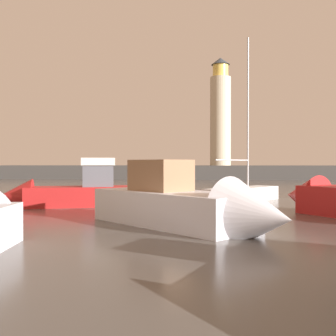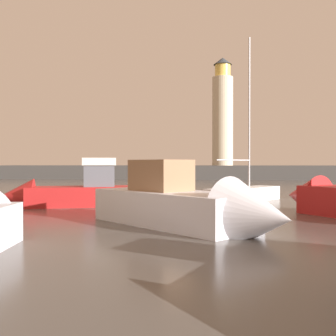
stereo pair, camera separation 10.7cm
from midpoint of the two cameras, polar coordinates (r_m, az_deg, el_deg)
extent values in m
plane|color=#4C4742|center=(34.17, 2.79, -3.63)|extent=(220.00, 220.00, 0.00)
cube|color=#423F3D|center=(66.45, 4.43, -0.60)|extent=(65.50, 5.48, 2.22)
cylinder|color=beige|center=(66.77, 7.65, 6.45)|extent=(3.31, 3.31, 14.20)
cylinder|color=#F2CC59|center=(68.07, 7.66, 13.25)|extent=(2.48, 2.48, 1.99)
cone|color=#33383D|center=(68.43, 7.67, 14.52)|extent=(2.98, 2.98, 1.14)
cone|color=#B21E1E|center=(23.40, 18.51, -3.73)|extent=(3.13, 3.10, 2.31)
cube|color=#B21E1E|center=(24.98, -11.98, -3.88)|extent=(6.51, 3.81, 1.17)
cone|color=#B21E1E|center=(25.31, -20.19, -3.71)|extent=(2.40, 2.49, 2.02)
cube|color=#595960|center=(24.91, -9.48, -1.08)|extent=(2.16, 2.02, 1.26)
cube|color=silver|center=(24.90, -9.48, 0.88)|extent=(2.37, 2.23, 0.44)
cube|color=silver|center=(17.02, 0.65, -5.60)|extent=(7.28, 6.95, 1.39)
cone|color=silver|center=(14.14, 12.71, -6.62)|extent=(3.62, 3.64, 2.65)
cube|color=#8C6647|center=(17.42, -0.82, -1.01)|extent=(2.93, 2.89, 1.31)
cube|color=white|center=(28.22, 10.59, -3.61)|extent=(5.46, 6.28, 0.91)
cylinder|color=#B7B7BC|center=(28.91, 11.35, 7.60)|extent=(0.12, 0.12, 10.28)
cylinder|color=#B7B7BC|center=(27.19, 9.23, 1.10)|extent=(2.34, 2.92, 0.09)
sphere|color=#EA5919|center=(22.86, 10.99, -4.81)|extent=(0.76, 0.76, 0.76)
camera|label=1|loc=(0.05, -89.80, 0.00)|focal=43.79mm
camera|label=2|loc=(0.05, 90.20, 0.00)|focal=43.79mm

